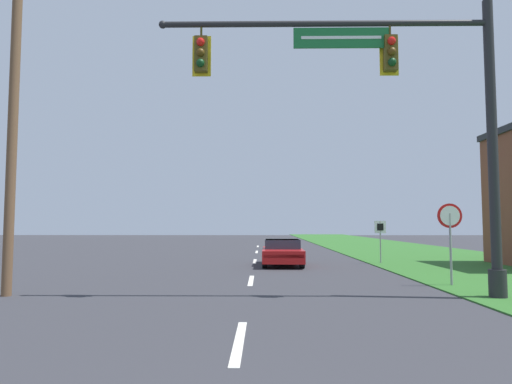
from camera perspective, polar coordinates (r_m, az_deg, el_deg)
The scene contains 7 objects.
grass_verge_right at distance 33.17m, azimuth 18.69°, elevation -7.10°, with size 10.00×110.00×0.04m.
road_center_line at distance 23.61m, azimuth -0.15°, elevation -8.66°, with size 0.16×34.80×0.01m.
signal_mast at distance 12.85m, azimuth 18.64°, elevation 9.89°, with size 9.02×0.47×8.10m.
car_ahead at distance 21.39m, azimuth 3.32°, elevation -7.53°, with size 1.89×4.29×1.19m.
stop_sign at distance 15.36m, azimuth 23.09°, elevation -3.86°, with size 0.76×0.07×2.50m.
route_sign_post at distance 22.97m, azimuth 15.27°, elevation -4.85°, with size 0.55×0.06×2.03m.
utility_pole_near at distance 14.39m, azimuth -27.99°, elevation 11.23°, with size 1.80×0.26×10.82m.
Camera 1 is at (0.38, -1.53, 1.89)m, focal length 32.00 mm.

